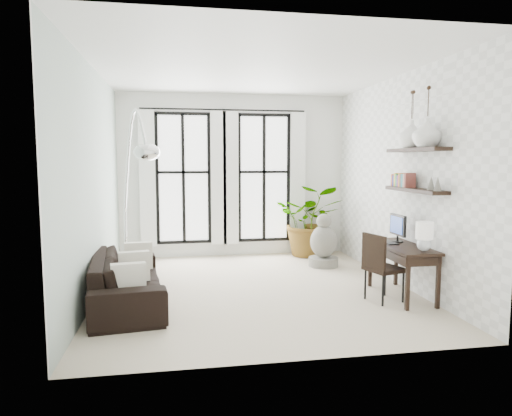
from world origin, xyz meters
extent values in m
plane|color=beige|center=(0.00, 0.00, 0.00)|extent=(5.00, 5.00, 0.00)
plane|color=white|center=(0.00, 0.00, 3.20)|extent=(5.00, 5.00, 0.00)
plane|color=#AABEB3|center=(-2.25, 0.00, 1.60)|extent=(0.00, 5.00, 5.00)
plane|color=white|center=(2.25, 0.00, 1.60)|extent=(0.00, 5.00, 5.00)
plane|color=white|center=(0.00, 2.50, 1.60)|extent=(4.50, 0.00, 4.50)
cube|color=white|center=(-1.00, 2.47, 1.55)|extent=(1.00, 0.02, 2.50)
cube|color=white|center=(-1.68, 2.37, 1.55)|extent=(0.30, 0.04, 2.60)
cube|color=white|center=(-0.32, 2.37, 1.55)|extent=(0.30, 0.04, 2.60)
cube|color=white|center=(0.60, 2.47, 1.55)|extent=(1.00, 0.02, 2.50)
cube|color=white|center=(-0.08, 2.37, 1.55)|extent=(0.30, 0.04, 2.60)
cube|color=white|center=(1.28, 2.37, 1.55)|extent=(0.30, 0.04, 2.60)
cylinder|color=black|center=(-0.20, 2.38, 2.88)|extent=(3.20, 0.03, 0.03)
cube|color=black|center=(2.11, -0.75, 1.50)|extent=(0.25, 1.30, 0.05)
cube|color=black|center=(2.11, -0.75, 2.05)|extent=(0.25, 1.30, 0.05)
cube|color=#C75231|center=(2.11, -0.20, 1.61)|extent=(0.16, 0.04, 0.18)
cube|color=#3138AC|center=(2.11, -0.24, 1.61)|extent=(0.16, 0.04, 0.18)
cube|color=gold|center=(2.11, -0.29, 1.61)|extent=(0.16, 0.04, 0.18)
cube|color=#3AAF5F|center=(2.11, -0.33, 1.61)|extent=(0.16, 0.04, 0.18)
cube|color=purple|center=(2.11, -0.38, 1.61)|extent=(0.16, 0.04, 0.18)
cube|color=orange|center=(2.11, -0.42, 1.61)|extent=(0.16, 0.04, 0.18)
cube|color=#565656|center=(2.11, -0.47, 1.61)|extent=(0.16, 0.04, 0.18)
cube|color=teal|center=(2.11, -0.51, 1.61)|extent=(0.16, 0.03, 0.18)
cube|color=tan|center=(2.11, -0.56, 1.61)|extent=(0.16, 0.03, 0.18)
cube|color=brown|center=(2.11, -0.60, 1.61)|extent=(0.16, 0.03, 0.18)
cone|color=gray|center=(2.11, -1.15, 1.61)|extent=(0.10, 0.10, 0.18)
cone|color=gray|center=(2.11, -1.30, 1.61)|extent=(0.10, 0.10, 0.18)
imported|color=black|center=(-1.80, -0.40, 0.33)|extent=(1.14, 2.34, 0.66)
cube|color=beige|center=(-1.70, -1.10, 0.50)|extent=(0.40, 0.12, 0.40)
cube|color=beige|center=(-1.70, -0.40, 0.50)|extent=(0.40, 0.12, 0.40)
cube|color=beige|center=(-1.70, 0.30, 0.50)|extent=(0.40, 0.12, 0.40)
imported|color=#2D7228|center=(1.49, 2.15, 0.71)|extent=(1.61, 1.52, 1.42)
cube|color=black|center=(1.95, -0.75, 0.72)|extent=(0.52, 1.24, 0.04)
cube|color=black|center=(1.93, -0.75, 0.63)|extent=(0.48, 1.18, 0.11)
cube|color=black|center=(1.74, -1.32, 0.35)|extent=(0.05, 0.05, 0.69)
cube|color=black|center=(2.16, -1.32, 0.35)|extent=(0.05, 0.05, 0.69)
cube|color=black|center=(1.74, -0.18, 0.35)|extent=(0.05, 0.05, 0.69)
cube|color=black|center=(2.16, -0.18, 0.35)|extent=(0.05, 0.05, 0.69)
cube|color=black|center=(2.00, -0.51, 0.99)|extent=(0.04, 0.42, 0.30)
cube|color=navy|center=(1.97, -0.51, 0.99)|extent=(0.00, 0.36, 0.24)
cube|color=black|center=(1.85, -0.51, 0.75)|extent=(0.15, 0.40, 0.02)
sphere|color=silver|center=(2.00, -1.23, 0.83)|extent=(0.18, 0.18, 0.18)
cylinder|color=white|center=(2.00, -1.23, 1.02)|extent=(0.22, 0.22, 0.22)
cube|color=black|center=(1.64, -0.87, 0.44)|extent=(0.55, 0.55, 0.05)
cube|color=black|center=(1.45, -0.92, 0.68)|extent=(0.16, 0.43, 0.49)
cylinder|color=black|center=(1.46, -1.04, 0.21)|extent=(0.03, 0.03, 0.41)
cylinder|color=black|center=(1.82, -1.04, 0.21)|extent=(0.03, 0.03, 0.41)
cylinder|color=black|center=(1.46, -0.69, 0.21)|extent=(0.03, 0.03, 0.41)
cylinder|color=black|center=(1.82, -0.69, 0.21)|extent=(0.03, 0.03, 0.41)
cylinder|color=silver|center=(-1.90, 0.51, 0.05)|extent=(0.39, 0.39, 0.11)
cylinder|color=silver|center=(-1.90, 0.51, 0.60)|extent=(0.04, 0.04, 1.09)
ellipsoid|color=silver|center=(-1.50, -0.35, 2.01)|extent=(0.35, 0.35, 0.23)
cylinder|color=gray|center=(1.46, 1.23, 0.08)|extent=(0.53, 0.53, 0.16)
ellipsoid|color=gray|center=(1.46, 1.23, 0.45)|extent=(0.48, 0.48, 0.58)
sphere|color=gray|center=(1.46, 1.23, 0.82)|extent=(0.27, 0.27, 0.27)
imported|color=white|center=(2.11, -1.00, 2.27)|extent=(0.37, 0.37, 0.38)
imported|color=white|center=(2.11, -0.60, 2.27)|extent=(0.37, 0.37, 0.38)
camera|label=1|loc=(-1.10, -6.55, 1.91)|focal=32.00mm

